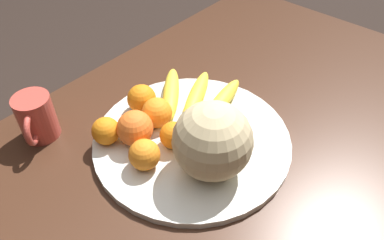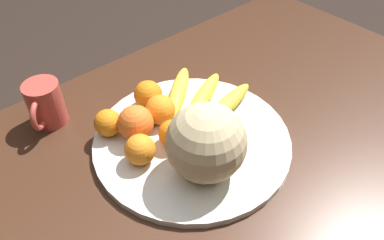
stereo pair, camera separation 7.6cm
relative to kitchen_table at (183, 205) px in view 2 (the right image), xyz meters
name	(u,v)px [view 2 (the right image)]	position (x,y,z in m)	size (l,w,h in m)	color
kitchen_table	(183,205)	(0.00, 0.00, 0.00)	(1.61, 0.87, 0.74)	#3D2316
fruit_bowl	(192,140)	(-0.08, -0.06, 0.10)	(0.42, 0.42, 0.02)	silver
melon	(206,143)	(-0.04, 0.02, 0.18)	(0.15, 0.15, 0.15)	#C6B284
banana_bunch	(201,98)	(-0.16, -0.12, 0.13)	(0.23, 0.22, 0.04)	brown
orange_front_left	(160,110)	(-0.06, -0.14, 0.14)	(0.07, 0.07, 0.07)	orange
orange_front_right	(140,150)	(0.04, -0.08, 0.14)	(0.06, 0.06, 0.06)	orange
orange_mid_center	(172,133)	(-0.04, -0.07, 0.14)	(0.06, 0.06, 0.06)	orange
orange_back_left	(148,95)	(-0.07, -0.20, 0.14)	(0.07, 0.07, 0.07)	orange
orange_back_right	(136,123)	(0.01, -0.14, 0.15)	(0.07, 0.07, 0.07)	orange
orange_top_small	(108,123)	(0.05, -0.18, 0.14)	(0.06, 0.06, 0.06)	orange
produce_tag	(160,131)	(-0.04, -0.12, 0.11)	(0.08, 0.04, 0.00)	white
ceramic_mug	(45,104)	(0.12, -0.32, 0.14)	(0.10, 0.10, 0.10)	#B74238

